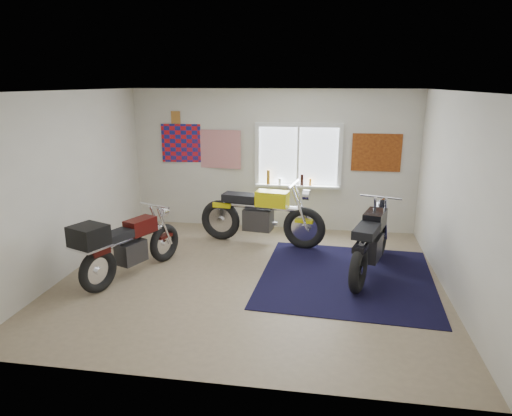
% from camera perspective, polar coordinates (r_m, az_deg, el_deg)
% --- Properties ---
extents(ground, '(5.50, 5.50, 0.00)m').
position_cam_1_polar(ground, '(6.88, -0.63, -8.68)').
color(ground, '#9E896B').
rests_on(ground, ground).
extents(room_shell, '(5.50, 5.50, 5.50)m').
position_cam_1_polar(room_shell, '(6.38, -0.67, 4.88)').
color(room_shell, white).
rests_on(room_shell, ground).
extents(navy_rug, '(2.65, 2.74, 0.01)m').
position_cam_1_polar(navy_rug, '(7.00, 11.23, -8.49)').
color(navy_rug, black).
rests_on(navy_rug, ground).
extents(window_assembly, '(1.66, 0.17, 1.26)m').
position_cam_1_polar(window_assembly, '(8.79, 5.27, 5.95)').
color(window_assembly, white).
rests_on(window_assembly, room_shell).
extents(oil_bottles, '(0.87, 0.07, 0.28)m').
position_cam_1_polar(oil_bottles, '(8.81, 3.59, 3.64)').
color(oil_bottles, brown).
rests_on(oil_bottles, window_assembly).
extents(flag_display, '(1.60, 0.10, 1.17)m').
position_cam_1_polar(flag_display, '(9.18, -10.01, 11.09)').
color(flag_display, red).
rests_on(flag_display, room_shell).
extents(triumph_poster, '(0.90, 0.03, 0.70)m').
position_cam_1_polar(triumph_poster, '(8.80, 14.82, 6.71)').
color(triumph_poster, '#A54C14').
rests_on(triumph_poster, room_shell).
extents(yellow_triumph, '(2.31, 0.71, 1.17)m').
position_cam_1_polar(yellow_triumph, '(8.10, 0.59, -1.02)').
color(yellow_triumph, black).
rests_on(yellow_triumph, ground).
extents(black_chrome_bike, '(0.85, 2.08, 1.10)m').
position_cam_1_polar(black_chrome_bike, '(7.07, 14.12, -4.28)').
color(black_chrome_bike, black).
rests_on(black_chrome_bike, navy_rug).
extents(maroon_tourer, '(1.03, 1.90, 0.99)m').
position_cam_1_polar(maroon_tourer, '(6.92, -16.09, -4.53)').
color(maroon_tourer, black).
rests_on(maroon_tourer, ground).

